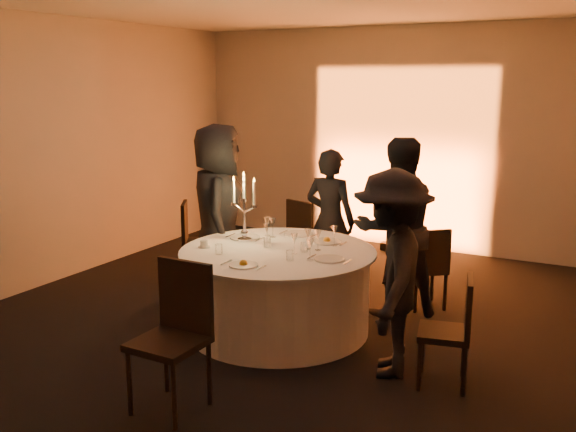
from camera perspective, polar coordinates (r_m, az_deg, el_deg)
The scene contains 33 objects.
floor at distance 6.10m, azimuth -0.89°, elevation -10.04°, with size 7.00×7.00×0.00m, color black.
wall_back at distance 8.92m, azimuth 10.00°, elevation 6.79°, with size 7.00×7.00×0.00m, color #AFAAA3.
wall_left at distance 7.61m, azimuth -21.26°, elevation 5.26°, with size 7.00×7.00×0.00m, color #AFAAA3.
uplighter_fixture at distance 8.89m, azimuth 9.06°, elevation -2.70°, with size 0.25×0.12×0.10m, color black.
banquet_table at distance 5.97m, azimuth -0.90°, elevation -6.62°, with size 1.80×1.80×0.77m.
chair_left at distance 7.48m, azimuth -8.33°, elevation -1.83°, with size 0.55×0.55×0.92m.
chair_back_left at distance 7.58m, azimuth 1.57°, elevation -1.53°, with size 0.50×0.50×0.91m.
chair_back_right at distance 6.63m, azimuth 12.34°, elevation -4.19°, with size 0.52×0.52×0.85m.
chair_right at distance 5.05m, azimuth 14.51°, elevation -9.42°, with size 0.45×0.45×0.86m.
chair_front at distance 4.64m, azimuth -9.93°, elevation -9.67°, with size 0.47×0.47×1.05m.
guest_left at distance 6.86m, azimuth -6.23°, elevation 0.45°, with size 0.90×0.59×1.85m, color black.
guest_back_left at distance 6.98m, azimuth 3.76°, elevation -0.43°, with size 0.57×0.38×1.57m, color black.
guest_back_right at distance 6.32m, azimuth 9.60°, elevation -1.05°, with size 0.86×0.67×1.76m, color black.
guest_right at distance 5.06m, azimuth 9.18°, elevation -5.07°, with size 1.06×0.61×1.64m, color black.
plate_left at distance 6.31m, azimuth -3.85°, elevation -1.90°, with size 0.36×0.30×0.01m.
plate_back_left at distance 6.43m, azimuth 0.94°, elevation -1.59°, with size 0.35×0.29×0.01m.
plate_back_right at distance 6.14m, azimuth 3.48°, elevation -2.20°, with size 0.35×0.28×0.08m.
plate_right at distance 5.56m, azimuth 3.72°, elevation -3.84°, with size 0.36×0.27×0.01m.
plate_front at distance 5.38m, azimuth -3.99°, elevation -4.25°, with size 0.36×0.24×0.08m.
coffee_cup at distance 5.99m, azimuth -7.47°, elevation -2.50°, with size 0.11×0.11×0.07m.
candelabra at distance 6.16m, azimuth -3.91°, elevation -0.06°, with size 0.28×0.14×0.68m.
wine_glass_a at distance 6.30m, azimuth -1.36°, elevation -0.67°, with size 0.07×0.07×0.19m.
wine_glass_b at distance 6.35m, azimuth -1.85°, elevation -0.57°, with size 0.07×0.07×0.19m.
wine_glass_c at distance 5.48m, azimuth 1.98°, elevation -2.62°, with size 0.07×0.07×0.19m.
wine_glass_d at distance 5.99m, azimuth 4.16°, elevation -1.38°, with size 0.07×0.07×0.19m.
wine_glass_e at distance 6.08m, azimuth -1.91°, elevation -1.15°, with size 0.07×0.07×0.19m.
wine_glass_f at distance 5.82m, azimuth 2.69°, elevation -1.75°, with size 0.07×0.07×0.19m.
wine_glass_g at distance 5.68m, azimuth 0.57°, elevation -2.08°, with size 0.07×0.07×0.19m.
wine_glass_h at distance 5.86m, azimuth 1.79°, elevation -1.65°, with size 0.07×0.07×0.19m.
tumbler_a at distance 5.51m, azimuth 0.17°, elevation -3.53°, with size 0.07×0.07×0.09m, color silver.
tumbler_b at distance 5.94m, azimuth -1.86°, elevation -2.39°, with size 0.07×0.07×0.09m, color silver.
tumbler_c at distance 5.75m, azimuth -6.16°, elevation -2.95°, with size 0.07×0.07×0.09m, color silver.
tumbler_d at distance 5.78m, azimuth 1.44°, elevation -2.80°, with size 0.07×0.07×0.09m, color silver.
Camera 1 is at (2.72, -4.96, 2.31)m, focal length 40.00 mm.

